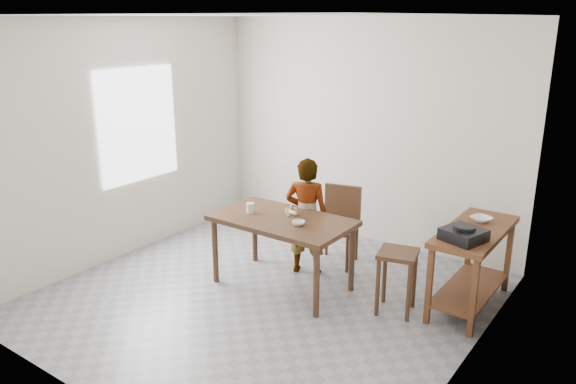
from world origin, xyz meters
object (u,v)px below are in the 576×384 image
Objects in this scene: prep_counter at (471,268)px; stool at (396,282)px; child at (307,216)px; dining_chair at (337,227)px; dining_table at (282,252)px.

stool is at bearing -136.34° from prep_counter.
child is 0.46m from dining_chair.
child is 1.47× the size of dining_chair.
dining_chair reaches higher than dining_table.
child reaches higher than dining_chair.
stool is at bearing 148.48° from child.
prep_counter is 0.74m from stool.
dining_table reaches higher than stool.
dining_chair is (0.17, 0.81, 0.06)m from dining_table.
dining_table is 1.21m from stool.
dining_table is 1.59× the size of dining_chair.
prep_counter reaches higher than stool.
dining_chair is (-1.55, 0.11, 0.04)m from prep_counter.
prep_counter is 1.75m from child.
child reaches higher than prep_counter.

